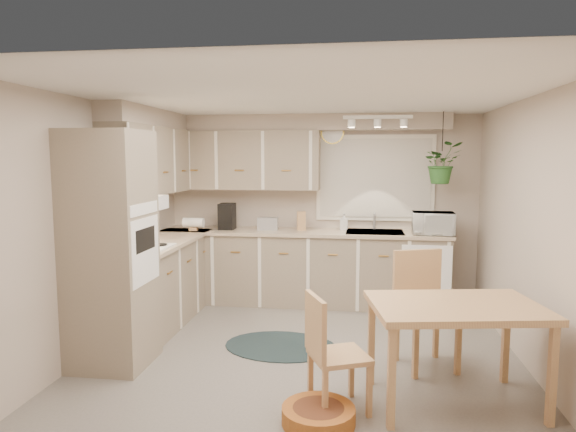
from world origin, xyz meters
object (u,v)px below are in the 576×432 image
(chair_left, at_px, (339,352))
(pet_bed, at_px, (318,415))
(dining_table, at_px, (454,354))
(microwave, at_px, (433,221))
(chair_back, at_px, (427,311))
(braided_rug, at_px, (281,346))

(chair_left, height_order, pet_bed, chair_left)
(dining_table, distance_m, microwave, 2.54)
(dining_table, height_order, chair_back, chair_back)
(dining_table, xyz_separation_m, chair_back, (-0.12, 0.66, 0.12))
(chair_left, xyz_separation_m, braided_rug, (-0.62, 1.20, -0.43))
(chair_back, height_order, braided_rug, chair_back)
(chair_left, xyz_separation_m, pet_bed, (-0.13, -0.23, -0.38))
(braided_rug, height_order, pet_bed, pet_bed)
(dining_table, bearing_deg, braided_rug, 146.33)
(chair_left, bearing_deg, chair_back, 116.61)
(chair_left, distance_m, microwave, 2.91)
(pet_bed, bearing_deg, chair_back, 51.77)
(chair_left, distance_m, braided_rug, 1.42)
(braided_rug, height_order, microwave, microwave)
(chair_back, bearing_deg, dining_table, 80.54)
(chair_left, bearing_deg, microwave, 135.81)
(microwave, bearing_deg, chair_left, -108.90)
(braided_rug, distance_m, microwave, 2.45)
(chair_back, distance_m, microwave, 1.89)
(pet_bed, height_order, microwave, microwave)
(microwave, bearing_deg, dining_table, -91.66)
(chair_left, bearing_deg, pet_bed, -53.33)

